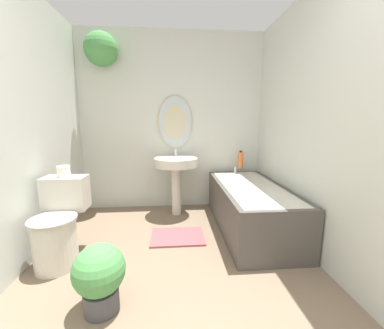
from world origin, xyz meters
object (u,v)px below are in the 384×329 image
object	(u,v)px
pedestal_sink	(176,169)
shampoo_bottle	(240,160)
toilet	(59,225)
potted_plant	(99,275)
bathtub	(250,206)
toilet_paper_roll	(64,171)

from	to	relation	value
pedestal_sink	shampoo_bottle	world-z (taller)	pedestal_sink
toilet	pedestal_sink	bearing A→B (deg)	44.25
shampoo_bottle	potted_plant	world-z (taller)	shampoo_bottle
pedestal_sink	shampoo_bottle	xyz separation A→B (m)	(0.89, 0.14, 0.08)
toilet	shampoo_bottle	world-z (taller)	shampoo_bottle
bathtub	shampoo_bottle	world-z (taller)	shampoo_bottle
bathtub	toilet_paper_roll	world-z (taller)	toilet_paper_roll
pedestal_sink	toilet_paper_roll	distance (m)	1.32
toilet	potted_plant	world-z (taller)	toilet
pedestal_sink	shampoo_bottle	size ratio (longest dim) A/B	3.62
pedestal_sink	bathtub	size ratio (longest dim) A/B	0.55
shampoo_bottle	toilet_paper_roll	xyz separation A→B (m)	(-1.92, -0.95, 0.07)
shampoo_bottle	potted_plant	distance (m)	2.28
bathtub	shampoo_bottle	bearing A→B (deg)	84.73
shampoo_bottle	toilet_paper_roll	size ratio (longest dim) A/B	2.15
toilet	potted_plant	xyz separation A→B (m)	(0.51, -0.60, -0.08)
toilet	pedestal_sink	xyz separation A→B (m)	(1.03, 1.00, 0.28)
toilet	toilet_paper_roll	world-z (taller)	toilet_paper_roll
shampoo_bottle	potted_plant	xyz separation A→B (m)	(-1.40, -1.74, -0.45)
pedestal_sink	bathtub	world-z (taller)	pedestal_sink
potted_plant	toilet_paper_roll	xyz separation A→B (m)	(-0.51, 0.79, 0.52)
toilet	shampoo_bottle	distance (m)	2.26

